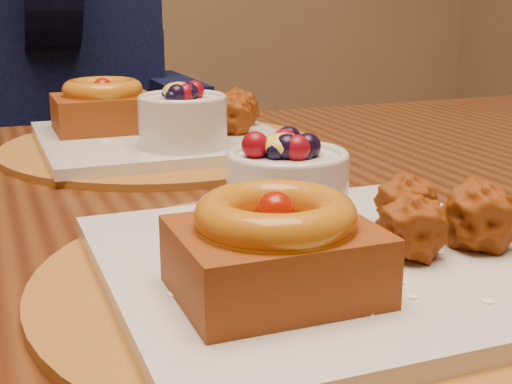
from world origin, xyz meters
TOP-DOWN VIEW (x-y plane):
  - dining_table at (0.08, 0.03)m, footprint 1.60×0.90m
  - place_setting_near at (0.07, -0.19)m, footprint 0.38×0.38m
  - place_setting_far at (0.07, 0.24)m, footprint 0.38×0.38m
  - chair_far at (0.02, 0.73)m, footprint 0.42×0.42m
  - diner at (0.01, 0.85)m, footprint 0.50×0.48m

SIDE VIEW (x-z plane):
  - chair_far at x=0.02m, z-range 0.05..0.91m
  - dining_table at x=0.08m, z-range 0.30..1.06m
  - place_setting_near at x=0.07m, z-range 0.74..0.82m
  - place_setting_far at x=0.07m, z-range 0.74..0.83m
  - diner at x=0.01m, z-range 0.46..1.27m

